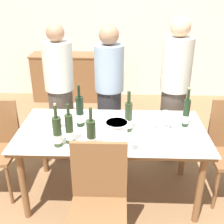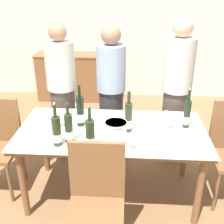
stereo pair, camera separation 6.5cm
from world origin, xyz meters
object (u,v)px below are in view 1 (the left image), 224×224
(wine_bottle_2, at_px, (69,130))
(wine_glass_3, at_px, (154,120))
(wine_bottle_3, at_px, (80,112))
(chair_near_front, at_px, (99,197))
(wine_glass_1, at_px, (78,105))
(dining_table, at_px, (112,137))
(wine_bottle_0, at_px, (57,132))
(ice_bucket, at_px, (117,132))
(person_guest_right, at_px, (174,93))
(person_guest_left, at_px, (109,94))
(wine_bottle_1, at_px, (186,113))
(sideboard_cabinet, at_px, (72,77))
(wine_bottle_4, at_px, (128,117))
(wine_bottle_5, at_px, (91,135))
(wine_glass_4, at_px, (169,120))
(wine_glass_2, at_px, (132,140))
(person_host, at_px, (60,95))
(wine_glass_0, at_px, (57,119))
(wine_glass_5, at_px, (166,115))

(wine_bottle_2, bearing_deg, wine_glass_3, 19.24)
(wine_bottle_3, bearing_deg, chair_near_front, -72.99)
(wine_glass_1, xyz_separation_m, wine_glass_3, (0.74, -0.30, -0.01))
(wine_glass_3, height_order, chair_near_front, chair_near_front)
(wine_bottle_2, xyz_separation_m, wine_glass_3, (0.73, 0.25, -0.03))
(dining_table, bearing_deg, wine_bottle_0, -146.15)
(dining_table, xyz_separation_m, ice_bucket, (0.05, -0.22, 0.17))
(person_guest_right, bearing_deg, wine_bottle_0, -138.03)
(dining_table, relative_size, wine_bottle_0, 4.53)
(person_guest_left, bearing_deg, wine_glass_3, -59.49)
(wine_bottle_1, distance_m, wine_glass_3, 0.32)
(sideboard_cabinet, relative_size, wine_bottle_4, 3.67)
(wine_bottle_5, distance_m, wine_glass_4, 0.77)
(dining_table, xyz_separation_m, wine_bottle_1, (0.69, 0.10, 0.20))
(wine_bottle_1, xyz_separation_m, wine_glass_4, (-0.17, -0.06, -0.04))
(wine_glass_1, relative_size, wine_glass_2, 1.07)
(wine_bottle_5, xyz_separation_m, wine_glass_3, (0.54, 0.34, -0.03))
(ice_bucket, distance_m, person_guest_right, 1.12)
(person_host, bearing_deg, wine_bottle_2, -73.86)
(wine_bottle_2, bearing_deg, sideboard_cabinet, 99.45)
(wine_glass_0, bearing_deg, wine_glass_2, -27.34)
(wine_bottle_2, height_order, chair_near_front, wine_bottle_2)
(wine_glass_4, relative_size, person_guest_left, 0.08)
(sideboard_cabinet, distance_m, wine_bottle_0, 2.91)
(dining_table, bearing_deg, wine_bottle_4, -6.38)
(person_guest_right, bearing_deg, wine_glass_1, -159.06)
(person_host, bearing_deg, person_guest_left, 5.40)
(wine_glass_4, bearing_deg, wine_bottle_3, 177.67)
(ice_bucket, distance_m, wine_bottle_5, 0.23)
(wine_glass_0, bearing_deg, person_guest_left, 59.27)
(wine_bottle_0, bearing_deg, sideboard_cabinet, 97.50)
(wine_bottle_3, distance_m, wine_glass_2, 0.63)
(wine_bottle_0, relative_size, wine_bottle_4, 0.99)
(wine_bottle_2, distance_m, wine_glass_4, 0.91)
(dining_table, relative_size, chair_near_front, 1.84)
(wine_bottle_2, distance_m, wine_glass_5, 0.93)
(dining_table, height_order, wine_bottle_2, wine_bottle_2)
(chair_near_front, height_order, person_guest_left, person_guest_left)
(wine_bottle_3, bearing_deg, person_guest_left, 70.90)
(wine_bottle_0, bearing_deg, wine_glass_4, 19.05)
(wine_bottle_4, bearing_deg, person_host, 136.50)
(dining_table, relative_size, wine_bottle_3, 4.27)
(wine_bottle_1, height_order, wine_bottle_5, wine_bottle_1)
(wine_glass_4, relative_size, person_host, 0.08)
(wine_bottle_5, height_order, wine_glass_1, wine_bottle_5)
(chair_near_front, bearing_deg, wine_glass_2, 52.46)
(ice_bucket, distance_m, wine_bottle_3, 0.45)
(wine_bottle_1, bearing_deg, wine_glass_5, 168.80)
(sideboard_cabinet, relative_size, wine_bottle_5, 3.89)
(wine_bottle_2, relative_size, wine_bottle_3, 0.88)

